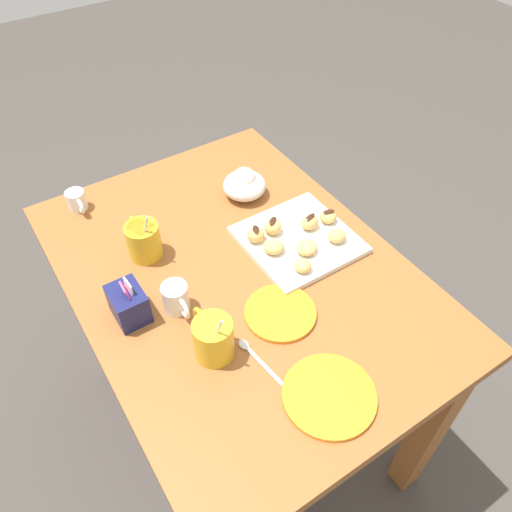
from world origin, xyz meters
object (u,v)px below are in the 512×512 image
at_px(saucer_orange_right, 280,313).
at_px(beignet_3, 273,227).
at_px(chocolate_sauce_pitcher, 76,200).
at_px(ice_cream_bowl, 244,184).
at_px(beignet_7, 274,247).
at_px(beignet_1, 303,266).
at_px(beignet_5, 328,217).
at_px(pastry_plate_square, 297,239).
at_px(beignet_0, 337,235).
at_px(beignet_4, 307,247).
at_px(dining_table, 239,306).
at_px(sugar_caddy, 128,304).
at_px(beignet_6, 256,235).
at_px(saucer_orange_left, 329,395).
at_px(coffee_mug_mustard_left, 213,337).
at_px(beignet_2, 310,222).
at_px(coffee_mug_mustard_right, 143,239).
at_px(cream_pitcher_white, 176,297).

height_order(saucer_orange_right, beignet_3, beignet_3).
bearing_deg(chocolate_sauce_pitcher, ice_cream_bowl, -115.78).
xyz_separation_m(ice_cream_bowl, beignet_7, (-0.24, 0.07, -0.01)).
distance_m(beignet_1, beignet_5, 0.19).
bearing_deg(pastry_plate_square, beignet_0, -130.14).
bearing_deg(saucer_orange_right, beignet_5, -57.54).
distance_m(chocolate_sauce_pitcher, beignet_0, 0.71).
bearing_deg(chocolate_sauce_pitcher, saucer_orange_right, -156.95).
bearing_deg(beignet_4, dining_table, 73.43).
bearing_deg(beignet_1, beignet_4, -45.85).
height_order(chocolate_sauce_pitcher, beignet_7, chocolate_sauce_pitcher).
bearing_deg(sugar_caddy, saucer_orange_right, -122.54).
distance_m(pastry_plate_square, sugar_caddy, 0.46).
relative_size(ice_cream_bowl, beignet_6, 2.62).
xyz_separation_m(pastry_plate_square, sugar_caddy, (0.01, 0.46, 0.03)).
xyz_separation_m(saucer_orange_right, beignet_5, (0.17, -0.27, 0.03)).
bearing_deg(beignet_3, chocolate_sauce_pitcher, 44.93).
bearing_deg(saucer_orange_left, coffee_mug_mustard_left, 32.70).
bearing_deg(pastry_plate_square, beignet_2, -75.71).
distance_m(beignet_4, beignet_5, 0.13).
height_order(coffee_mug_mustard_right, ice_cream_bowl, coffee_mug_mustard_right).
height_order(saucer_orange_left, beignet_7, beignet_7).
bearing_deg(beignet_4, beignet_6, 39.58).
xyz_separation_m(coffee_mug_mustard_left, cream_pitcher_white, (0.15, 0.01, -0.01)).
xyz_separation_m(pastry_plate_square, coffee_mug_mustard_right, (0.17, 0.35, 0.04)).
xyz_separation_m(chocolate_sauce_pitcher, beignet_7, (-0.44, -0.35, 0.00)).
distance_m(chocolate_sauce_pitcher, beignet_2, 0.64).
relative_size(ice_cream_bowl, beignet_3, 2.61).
distance_m(dining_table, saucer_orange_left, 0.41).
bearing_deg(saucer_orange_left, beignet_2, -32.33).
distance_m(beignet_0, beignet_1, 0.14).
relative_size(coffee_mug_mustard_left, beignet_4, 2.72).
xyz_separation_m(coffee_mug_mustard_right, beignet_7, (-0.18, -0.26, -0.02)).
bearing_deg(coffee_mug_mustard_right, dining_table, -137.28).
height_order(saucer_orange_right, beignet_0, beignet_0).
distance_m(beignet_0, beignet_4, 0.09).
bearing_deg(saucer_orange_right, beignet_7, -29.53).
bearing_deg(sugar_caddy, beignet_3, -84.72).
height_order(beignet_1, beignet_4, same).
distance_m(beignet_3, beignet_6, 0.05).
distance_m(dining_table, beignet_1, 0.23).
relative_size(ice_cream_bowl, saucer_orange_right, 0.74).
bearing_deg(pastry_plate_square, sugar_caddy, 88.49).
xyz_separation_m(saucer_orange_left, beignet_3, (0.44, -0.16, 0.03)).
relative_size(pastry_plate_square, beignet_0, 5.66).
height_order(saucer_orange_right, beignet_7, beignet_7).
xyz_separation_m(ice_cream_bowl, chocolate_sauce_pitcher, (0.20, 0.42, -0.01)).
height_order(coffee_mug_mustard_left, beignet_7, coffee_mug_mustard_left).
bearing_deg(cream_pitcher_white, beignet_3, -76.30).
xyz_separation_m(chocolate_sauce_pitcher, beignet_1, (-0.53, -0.37, -0.00)).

